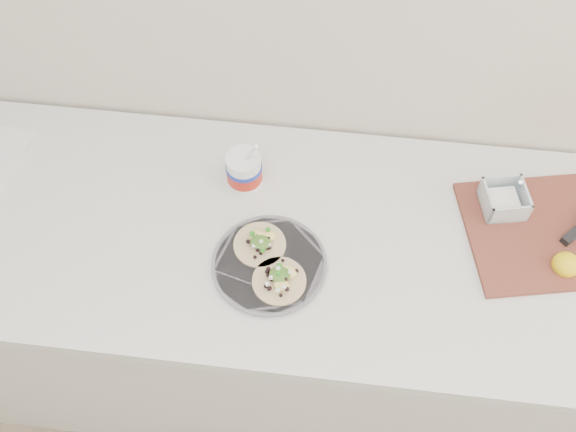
# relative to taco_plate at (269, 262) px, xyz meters

# --- Properties ---
(counter) EXTENTS (2.44, 0.66, 0.90)m
(counter) POSITION_rel_taco_plate_xyz_m (-0.01, 0.10, -0.47)
(counter) COLOR silver
(counter) RESTS_ON ground
(taco_plate) EXTENTS (0.26, 0.26, 0.04)m
(taco_plate) POSITION_rel_taco_plate_xyz_m (0.00, 0.00, 0.00)
(taco_plate) COLOR slate
(taco_plate) RESTS_ON counter
(tub) EXTENTS (0.09, 0.09, 0.20)m
(tub) POSITION_rel_taco_plate_xyz_m (-0.09, 0.22, 0.05)
(tub) COLOR white
(tub) RESTS_ON counter
(cutboard) EXTENTS (0.50, 0.39, 0.07)m
(cutboard) POSITION_rel_taco_plate_xyz_m (0.65, 0.18, -0.00)
(cutboard) COLOR brown
(cutboard) RESTS_ON counter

